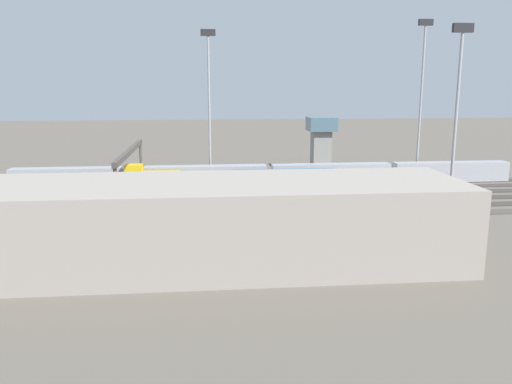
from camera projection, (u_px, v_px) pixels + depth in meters
name	position (u px, v px, depth m)	size (l,w,h in m)	color
ground_plane	(229.00, 200.00, 87.48)	(400.00, 400.00, 0.00)	#60594F
track_bed_0	(226.00, 185.00, 99.64)	(140.00, 2.80, 0.12)	#3D3833
track_bed_1	(227.00, 191.00, 94.77)	(140.00, 2.80, 0.12)	#3D3833
track_bed_2	(229.00, 197.00, 89.90)	(140.00, 2.80, 0.12)	#3D3833
track_bed_3	(230.00, 203.00, 85.03)	(140.00, 2.80, 0.12)	#3D3833
track_bed_4	(232.00, 210.00, 80.16)	(140.00, 2.80, 0.12)	#3D3833
track_bed_5	(234.00, 218.00, 75.29)	(140.00, 2.80, 0.12)	#4C443D
train_on_track_5	(331.00, 202.00, 76.26)	(10.00, 3.00, 5.00)	#D85914
train_on_track_3	(243.00, 190.00, 84.82)	(10.00, 3.00, 5.00)	gold
train_on_track_2	(150.00, 186.00, 88.19)	(66.40, 3.00, 4.40)	#1E6B9E
train_on_track_0	(269.00, 175.00, 100.05)	(95.60, 3.00, 3.80)	#A8AAB2
train_on_track_1	(150.00, 181.00, 93.00)	(10.00, 3.00, 5.00)	gold
train_on_track_4	(122.00, 199.00, 78.12)	(10.00, 3.00, 5.00)	#D85914
light_mast_0	(422.00, 81.00, 102.77)	(2.80, 0.70, 31.33)	#9EA0A5
light_mast_1	(458.00, 98.00, 71.74)	(2.80, 0.70, 27.08)	#9EA0A5
light_mast_2	(209.00, 88.00, 99.11)	(2.80, 0.70, 29.06)	#9EA0A5
signal_gantry	(130.00, 157.00, 84.37)	(0.70, 30.00, 8.80)	#4C4742
maintenance_shed	(202.00, 224.00, 55.53)	(55.69, 15.02, 9.03)	#9E9389
control_tower	(321.00, 139.00, 115.62)	(6.00, 6.00, 11.91)	gray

